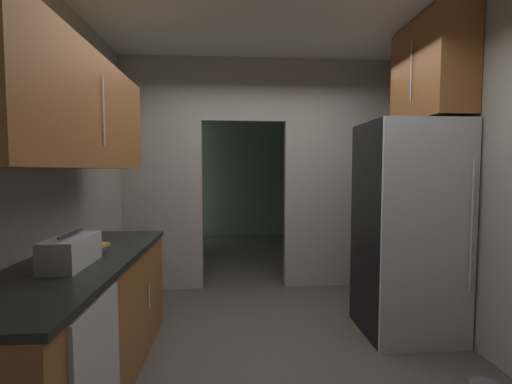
# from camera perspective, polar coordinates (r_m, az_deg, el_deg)

# --- Properties ---
(ground) EXTENTS (20.00, 20.00, 0.00)m
(ground) POSITION_cam_1_polar(r_m,az_deg,el_deg) (3.08, 2.73, -24.84)
(ground) COLOR #47423D
(kitchen_overhead_slab) EXTENTS (3.69, 7.31, 0.06)m
(kitchen_overhead_slab) POSITION_cam_1_polar(r_m,az_deg,el_deg) (3.48, 1.82, 26.94)
(kitchen_overhead_slab) COLOR silver
(kitchen_partition) EXTENTS (3.29, 0.12, 2.81)m
(kitchen_partition) POSITION_cam_1_polar(r_m,az_deg,el_deg) (4.35, 0.91, 4.31)
(kitchen_partition) COLOR #9E998C
(kitchen_partition) RESTS_ON ground
(adjoining_room_shell) EXTENTS (3.29, 3.55, 2.81)m
(adjoining_room_shell) POSITION_cam_1_polar(r_m,az_deg,el_deg) (6.66, -1.22, 3.10)
(adjoining_room_shell) COLOR slate
(adjoining_room_shell) RESTS_ON ground
(kitchen_flank_left) EXTENTS (0.10, 4.15, 2.81)m
(kitchen_flank_left) POSITION_cam_1_polar(r_m,az_deg,el_deg) (2.65, -35.28, 1.70)
(kitchen_flank_left) COLOR #9E998C
(kitchen_flank_left) RESTS_ON ground
(refrigerator) EXTENTS (0.78, 0.74, 1.88)m
(refrigerator) POSITION_cam_1_polar(r_m,az_deg,el_deg) (3.40, 23.46, -5.58)
(refrigerator) COLOR black
(refrigerator) RESTS_ON ground
(lower_cabinet_run) EXTENTS (0.68, 2.10, 0.89)m
(lower_cabinet_run) POSITION_cam_1_polar(r_m,az_deg,el_deg) (2.69, -26.66, -18.99)
(lower_cabinet_run) COLOR brown
(lower_cabinet_run) RESTS_ON ground
(dishwasher) EXTENTS (0.02, 0.56, 0.83)m
(dishwasher) POSITION_cam_1_polar(r_m,az_deg,el_deg) (2.11, -24.29, -26.59)
(dishwasher) COLOR #B7BABC
(dishwasher) RESTS_ON ground
(upper_cabinet_counterside) EXTENTS (0.36, 1.89, 0.72)m
(upper_cabinet_counterside) POSITION_cam_1_polar(r_m,az_deg,el_deg) (2.52, -27.57, 11.68)
(upper_cabinet_counterside) COLOR brown
(upper_cabinet_fridgeside) EXTENTS (0.36, 0.86, 0.89)m
(upper_cabinet_fridgeside) POSITION_cam_1_polar(r_m,az_deg,el_deg) (3.67, 26.60, 17.23)
(upper_cabinet_fridgeside) COLOR brown
(boombox) EXTENTS (0.21, 0.43, 0.20)m
(boombox) POSITION_cam_1_polar(r_m,az_deg,el_deg) (2.38, -27.95, -8.55)
(boombox) COLOR #B2B2B7
(boombox) RESTS_ON lower_cabinet_run
(book_stack) EXTENTS (0.16, 0.17, 0.06)m
(book_stack) POSITION_cam_1_polar(r_m,az_deg,el_deg) (2.70, -24.67, -8.31)
(book_stack) COLOR #388C47
(book_stack) RESTS_ON lower_cabinet_run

